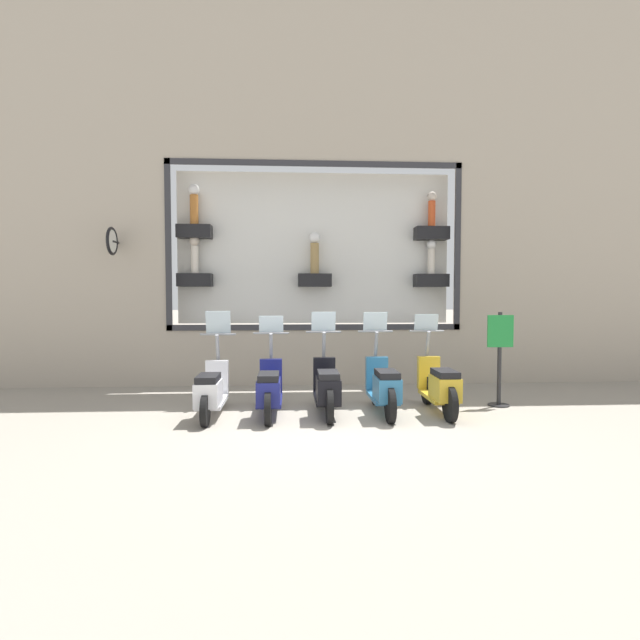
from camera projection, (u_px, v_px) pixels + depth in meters
The scene contains 8 objects.
ground_plane at pixel (327, 427), 7.18m from camera, with size 120.00×120.00×0.00m, color gray.
building_facade at pixel (315, 168), 10.55m from camera, with size 1.20×36.00×8.99m.
scooter_yellow_0 at pixel (439, 386), 7.98m from camera, with size 1.81×0.61×1.57m.
scooter_teal_1 at pixel (384, 387), 7.93m from camera, with size 1.81×0.60×1.61m.
scooter_black_2 at pixel (327, 388), 7.87m from camera, with size 1.81×0.61×1.62m.
scooter_navy_3 at pixel (269, 389), 7.82m from camera, with size 1.80×0.60×1.55m.
scooter_white_4 at pixel (211, 390), 7.76m from camera, with size 1.79×0.61×1.64m.
shop_sign_post at pixel (500, 356), 8.54m from camera, with size 0.36×0.45×1.62m.
Camera 1 is at (-7.08, 0.53, 1.90)m, focal length 28.00 mm.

